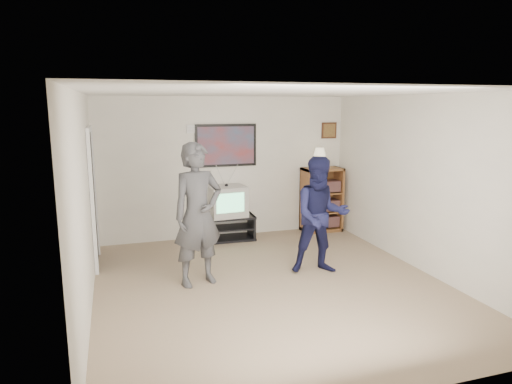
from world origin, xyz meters
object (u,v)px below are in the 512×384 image
bookshelf (322,200)px  media_stand (229,228)px  crt_television (227,201)px  person_short (321,216)px  person_tall (198,215)px

bookshelf → media_stand: bearing=-178.4°
crt_television → person_short: 2.13m
person_short → crt_television: bearing=126.3°
media_stand → person_tall: size_ratio=0.47×
media_stand → crt_television: crt_television is taller
crt_television → person_short: (0.88, -1.94, 0.13)m
bookshelf → person_tall: size_ratio=0.63×
crt_television → person_short: size_ratio=0.38×
bookshelf → person_short: size_ratio=0.72×
crt_television → person_tall: person_tall is taller
crt_television → bookshelf: (1.85, 0.05, -0.10)m
person_tall → person_short: (1.72, -0.10, -0.12)m
crt_television → bookshelf: size_ratio=0.53×
media_stand → bookshelf: bookshelf is taller
crt_television → person_tall: bearing=-119.5°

